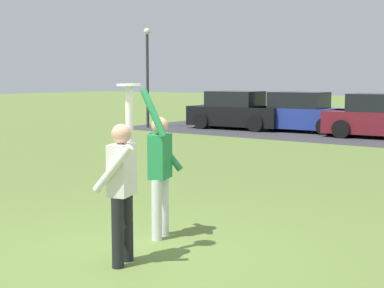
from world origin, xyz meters
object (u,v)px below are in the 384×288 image
object	(u,v)px
parked_car_black	(237,112)
parked_car_blue	(301,114)
person_catcher	(122,182)
frisbee_disc	(129,85)
person_defender	(160,167)
parked_car_maroon	(383,118)
lamppost_by_lot	(147,68)

from	to	relation	value
parked_car_black	parked_car_blue	bearing A→B (deg)	5.06
person_catcher	frisbee_disc	size ratio (longest dim) A/B	7.31
person_catcher	parked_car_black	distance (m)	18.08
person_defender	person_catcher	bearing A→B (deg)	-0.00
person_catcher	person_defender	world-z (taller)	person_catcher
person_catcher	parked_car_blue	bearing A→B (deg)	1.01
person_catcher	parked_car_maroon	distance (m)	16.09
parked_car_blue	parked_car_maroon	distance (m)	3.49
parked_car_maroon	parked_car_black	bearing A→B (deg)	175.53
parked_car_black	parked_car_maroon	world-z (taller)	same
parked_car_black	parked_car_maroon	distance (m)	6.20
parked_car_maroon	person_defender	bearing A→B (deg)	-86.82
parked_car_black	lamppost_by_lot	xyz separation A→B (m)	(-3.43, -1.82, 1.86)
person_defender	frisbee_disc	xyz separation A→B (m)	(0.30, -0.92, 1.11)
lamppost_by_lot	parked_car_black	bearing A→B (deg)	28.01
person_catcher	lamppost_by_lot	bearing A→B (deg)	21.87
person_defender	parked_car_black	distance (m)	16.90
frisbee_disc	parked_car_maroon	size ratio (longest dim) A/B	0.07
parked_car_black	parked_car_blue	world-z (taller)	same
person_defender	parked_car_black	size ratio (longest dim) A/B	0.48
parked_car_blue	lamppost_by_lot	distance (m)	6.84
parked_car_blue	lamppost_by_lot	bearing A→B (deg)	-163.85
parked_car_maroon	lamppost_by_lot	xyz separation A→B (m)	(-9.63, -1.76, 1.86)
frisbee_disc	parked_car_black	bearing A→B (deg)	117.88
parked_car_maroon	lamppost_by_lot	world-z (taller)	lamppost_by_lot
parked_car_maroon	lamppost_by_lot	size ratio (longest dim) A/B	0.99
parked_car_black	parked_car_maroon	bearing A→B (deg)	-4.47
person_catcher	parked_car_black	world-z (taller)	person_catcher
parked_car_blue	lamppost_by_lot	xyz separation A→B (m)	(-6.18, -2.26, 1.86)
person_catcher	parked_car_black	size ratio (longest dim) A/B	0.49
parked_car_blue	person_catcher	bearing A→B (deg)	-74.90
person_catcher	parked_car_maroon	bearing A→B (deg)	-10.11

